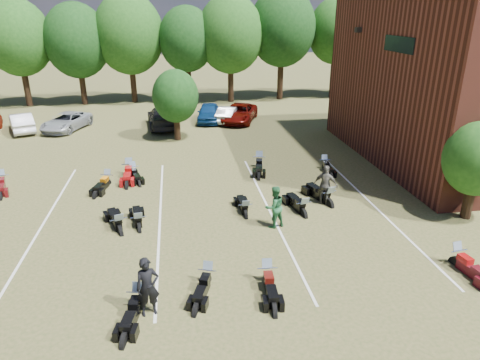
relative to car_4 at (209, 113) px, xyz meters
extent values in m
plane|color=brown|center=(-0.65, -20.44, -0.74)|extent=(160.00, 160.00, 0.00)
imported|color=silver|center=(-14.31, -1.02, -0.03)|extent=(3.02, 4.56, 1.42)
imported|color=gray|center=(-11.06, -1.05, -0.09)|extent=(3.65, 5.20, 1.32)
imported|color=black|center=(-3.72, -1.28, 0.06)|extent=(2.72, 5.71, 1.61)
imported|color=navy|center=(0.00, 0.00, 0.00)|extent=(2.35, 4.57, 1.49)
imported|color=beige|center=(1.62, -0.34, -0.10)|extent=(2.72, 4.17, 1.30)
imported|color=#5B0A05|center=(2.49, -0.42, -0.03)|extent=(4.03, 5.66, 1.43)
imported|color=#3C3D42|center=(13.14, 0.03, -0.09)|extent=(2.88, 4.85, 1.32)
imported|color=black|center=(-3.81, -23.96, 0.21)|extent=(0.78, 0.60, 1.92)
imported|color=#235F35|center=(1.19, -19.00, 0.18)|extent=(1.08, 0.96, 1.85)
imported|color=#59564C|center=(4.10, -17.12, 0.23)|extent=(1.20, 1.05, 1.94)
cube|color=black|center=(8.70, -8.44, 6.76)|extent=(0.30, 0.40, 0.30)
cube|color=black|center=(8.82, -13.44, 6.26)|extent=(0.06, 3.00, 0.80)
cylinder|color=black|center=(-16.65, 8.56, 1.30)|extent=(0.58, 0.58, 4.08)
ellipsoid|color=#1E4C19|center=(-16.65, 8.56, 5.59)|extent=(6.00, 6.00, 6.90)
cylinder|color=black|center=(-11.65, 8.56, 1.30)|extent=(0.57, 0.58, 4.08)
ellipsoid|color=#1E4C19|center=(-11.65, 8.56, 5.59)|extent=(6.00, 6.00, 6.90)
cylinder|color=black|center=(-6.65, 8.56, 1.30)|extent=(0.57, 0.58, 4.08)
ellipsoid|color=#1E4C19|center=(-6.65, 8.56, 5.59)|extent=(6.00, 6.00, 6.90)
cylinder|color=black|center=(-1.65, 8.56, 1.30)|extent=(0.58, 0.58, 4.08)
ellipsoid|color=#1E4C19|center=(-1.65, 8.56, 5.59)|extent=(6.00, 6.00, 6.90)
cylinder|color=black|center=(3.35, 8.56, 1.30)|extent=(0.57, 0.58, 4.08)
ellipsoid|color=#1E4C19|center=(3.35, 8.56, 5.59)|extent=(6.00, 6.00, 6.90)
cylinder|color=black|center=(8.35, 8.56, 1.30)|extent=(0.57, 0.58, 4.08)
ellipsoid|color=#1E4C19|center=(8.35, 8.56, 5.59)|extent=(6.00, 6.00, 6.90)
cylinder|color=black|center=(13.35, 8.56, 1.30)|extent=(0.57, 0.58, 4.08)
ellipsoid|color=#1E4C19|center=(13.35, 8.56, 5.59)|extent=(6.00, 6.00, 6.90)
cylinder|color=black|center=(18.35, 8.56, 1.30)|extent=(0.58, 0.58, 4.08)
ellipsoid|color=#1E4C19|center=(18.35, 8.56, 5.59)|extent=(6.00, 6.00, 6.90)
cylinder|color=black|center=(23.35, 8.56, 1.30)|extent=(0.58, 0.58, 4.08)
ellipsoid|color=#1E4C19|center=(23.35, 8.56, 5.59)|extent=(6.00, 6.00, 6.90)
cylinder|color=black|center=(9.85, -19.44, 0.11)|extent=(0.24, 0.24, 1.71)
sphere|color=#1E4C19|center=(9.85, -19.44, 2.02)|extent=(2.80, 2.80, 2.80)
cylinder|color=black|center=(-2.65, -4.94, 0.21)|extent=(0.24, 0.24, 1.90)
sphere|color=#1E4C19|center=(-2.65, -4.94, 2.36)|extent=(3.20, 3.20, 3.20)
cube|color=silver|center=(-8.65, -17.44, -0.74)|extent=(0.10, 14.00, 0.01)
cube|color=silver|center=(-3.65, -17.44, -0.74)|extent=(0.10, 14.00, 0.01)
cube|color=silver|center=(1.35, -17.44, -0.74)|extent=(0.10, 14.00, 0.01)
cube|color=silver|center=(6.35, -17.44, -0.74)|extent=(0.10, 14.00, 0.01)
camera|label=1|loc=(-2.69, -34.88, 7.87)|focal=32.00mm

